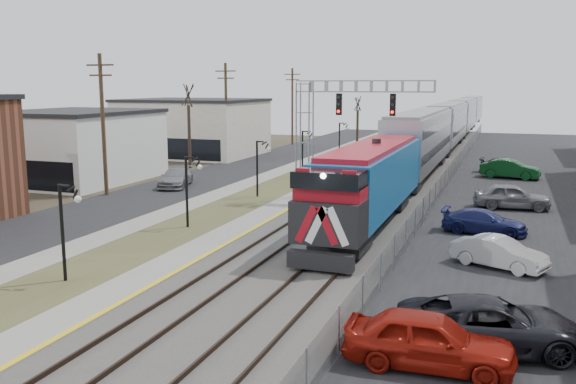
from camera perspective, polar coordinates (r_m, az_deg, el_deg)
The scene contains 24 objects.
street_west at distance 52.54m, azimuth -7.48°, elevation 1.35°, with size 7.00×120.00×0.04m, color black.
sidewalk at distance 50.65m, azimuth -2.95°, elevation 1.12°, with size 2.00×120.00×0.08m, color gray.
grass_median at distance 49.57m, azimuth 0.25°, elevation 0.93°, with size 4.00×120.00×0.06m, color #464B28.
platform at distance 48.64m, azimuth 3.58°, elevation 0.84°, with size 2.00×120.00×0.24m, color gray.
ballast_bed at distance 47.50m, azimuth 9.37°, elevation 0.48°, with size 8.00×120.00×0.20m, color #595651.
parking_lot at distance 46.89m, azimuth 23.93°, elevation -0.47°, with size 16.00×120.00×0.04m, color black.
platform_edge at distance 48.39m, azimuth 4.58°, elevation 0.93°, with size 0.24×120.00×0.01m, color gold.
track_near at distance 47.87m, azimuth 7.03°, elevation 0.83°, with size 1.58×120.00×0.15m.
track_far at distance 47.23m, azimuth 11.17°, elevation 0.59°, with size 1.58×120.00×0.15m.
train at distance 79.52m, azimuth 14.93°, elevation 6.12°, with size 3.00×108.65×5.33m.
signal_gantry at distance 40.74m, azimuth 3.88°, elevation 6.80°, with size 9.00×1.07×8.15m.
lampposts at distance 34.19m, azimuth -9.22°, elevation 0.03°, with size 0.14×62.14×4.00m.
utility_poles at distance 45.15m, azimuth -16.91°, elevation 5.96°, with size 0.28×80.28×10.00m.
fence at distance 46.83m, azimuth 14.45°, elevation 1.03°, with size 0.04×120.00×1.60m, color gray.
buildings_west at distance 48.89m, azimuth -23.48°, elevation 3.50°, with size 14.00×67.00×7.00m.
bare_trees at distance 56.21m, azimuth -6.76°, elevation 4.68°, with size 12.30×42.30×5.95m.
car_lot_a at distance 17.90m, azimuth 13.01°, elevation -13.41°, with size 1.90×4.72×1.61m, color maroon.
car_lot_b at distance 27.92m, azimuth 19.13°, elevation -5.47°, with size 1.40×4.01×1.32m, color #BCBCBC.
car_lot_c at distance 19.51m, azimuth 18.53°, elevation -11.78°, with size 2.56×5.56×1.54m, color black.
car_lot_d at distance 34.02m, azimuth 17.89°, elevation -2.73°, with size 1.78×4.37×1.27m, color #171C52.
car_lot_e at distance 41.34m, azimuth 20.22°, elevation -0.43°, with size 1.90×4.72×1.61m, color slate.
car_lot_f at distance 54.82m, azimuth 20.07°, elevation 2.00°, with size 1.68×4.82×1.59m, color #0D4119.
car_street_b at distance 48.06m, azimuth -10.46°, elevation 1.30°, with size 2.00×4.92×1.43m, color gray.
car_lot_g at distance 57.96m, azimuth 19.74°, elevation 2.29°, with size 1.86×4.56×1.32m, color black.
Camera 1 is at (12.47, -11.10, 7.84)m, focal length 38.00 mm.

